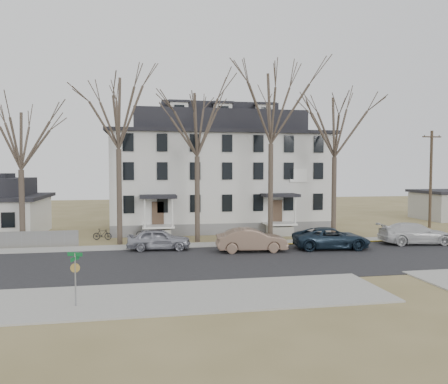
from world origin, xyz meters
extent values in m
plane|color=olive|center=(0.00, 0.00, 0.00)|extent=(120.00, 120.00, 0.00)
cube|color=#27272A|center=(0.00, 2.00, 0.00)|extent=(120.00, 10.00, 0.04)
cube|color=#A09F97|center=(0.00, 8.00, 0.00)|extent=(120.00, 2.00, 0.08)
cube|color=#A09F97|center=(-8.00, -5.00, 0.00)|extent=(20.00, 5.00, 0.08)
cube|color=gold|center=(5.00, 7.10, 0.00)|extent=(14.00, 0.25, 0.06)
cube|color=slate|center=(-2.00, 18.00, 0.50)|extent=(20.00, 10.00, 1.00)
cube|color=silver|center=(-2.00, 18.00, 5.00)|extent=(20.00, 10.00, 8.00)
cube|color=black|center=(-2.00, 18.00, 9.10)|extent=(20.80, 10.80, 0.30)
cube|color=black|center=(-2.00, 18.00, 10.25)|extent=(16.00, 7.00, 2.00)
cube|color=black|center=(-2.00, 18.00, 11.65)|extent=(11.00, 4.50, 0.80)
cube|color=white|center=(-8.00, 12.04, 1.00)|extent=(2.60, 2.00, 0.16)
cube|color=white|center=(2.50, 12.04, 1.00)|extent=(2.60, 2.00, 0.16)
cube|color=white|center=(4.50, 12.92, 5.20)|extent=(1.60, 0.08, 1.20)
cylinder|color=#473B31|center=(-11.00, 9.80, 3.64)|extent=(0.40, 0.40, 7.28)
cylinder|color=#473B31|center=(-5.00, 9.80, 3.38)|extent=(0.40, 0.40, 6.76)
cylinder|color=#473B31|center=(1.00, 9.80, 3.90)|extent=(0.40, 0.40, 7.80)
cylinder|color=#473B31|center=(6.50, 9.80, 3.38)|extent=(0.40, 0.40, 6.76)
cylinder|color=#473B31|center=(-18.00, 9.80, 2.86)|extent=(0.40, 0.40, 5.72)
cylinder|color=#3D3023|center=(18.50, 14.00, 4.75)|extent=(0.28, 0.28, 9.50)
cube|color=#3D3023|center=(18.50, 14.00, 8.90)|extent=(2.00, 0.12, 0.12)
imported|color=#9FA0AB|center=(-8.12, 6.72, 0.76)|extent=(4.59, 2.14, 1.52)
imported|color=#765C4B|center=(-1.81, 4.89, 0.81)|extent=(4.99, 2.01, 1.61)
imported|color=#182635|center=(4.11, 4.90, 0.76)|extent=(5.71, 3.10, 1.52)
imported|color=silver|center=(11.29, 5.62, 0.80)|extent=(5.75, 2.88, 1.60)
imported|color=black|center=(-8.92, 12.13, 0.47)|extent=(1.85, 0.79, 0.95)
imported|color=black|center=(-12.50, 11.83, 0.45)|extent=(1.56, 0.67, 0.91)
cylinder|color=gray|center=(-11.95, -5.65, 1.15)|extent=(0.06, 0.06, 2.29)
cube|color=#0C5926|center=(-11.95, -5.65, 2.24)|extent=(0.66, 0.03, 0.16)
cube|color=#0C5926|center=(-11.95, -5.65, 2.06)|extent=(0.03, 0.66, 0.16)
camera|label=1|loc=(-9.07, -24.38, 5.78)|focal=35.00mm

